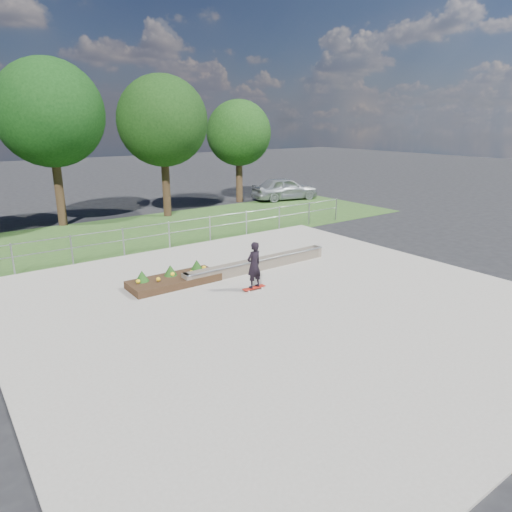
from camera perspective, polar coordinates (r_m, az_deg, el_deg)
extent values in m
plane|color=black|center=(13.82, 3.01, -5.96)|extent=(120.00, 120.00, 0.00)
cube|color=#2B4D1E|center=(23.00, -14.49, 2.79)|extent=(30.00, 8.00, 0.02)
cube|color=gray|center=(13.80, 3.01, -5.85)|extent=(15.00, 15.00, 0.06)
cylinder|color=gray|center=(18.12, -28.13, -0.42)|extent=(0.06, 0.06, 1.20)
cylinder|color=gray|center=(18.46, -22.04, 0.63)|extent=(0.06, 0.06, 1.20)
cylinder|color=gray|center=(19.00, -16.23, 1.63)|extent=(0.06, 0.06, 1.20)
cylinder|color=#999CA1|center=(19.73, -10.79, 2.55)|extent=(0.06, 0.06, 1.20)
cylinder|color=gray|center=(20.63, -5.78, 3.37)|extent=(0.06, 0.06, 1.20)
cylinder|color=#94979C|center=(21.68, -1.21, 4.10)|extent=(0.06, 0.06, 1.20)
cylinder|color=gray|center=(22.85, 2.93, 4.73)|extent=(0.06, 0.06, 1.20)
cylinder|color=gray|center=(24.13, 6.64, 5.28)|extent=(0.06, 0.06, 1.20)
cylinder|color=gray|center=(25.51, 9.98, 5.76)|extent=(0.06, 0.06, 1.20)
cylinder|color=gray|center=(19.61, -10.88, 4.10)|extent=(20.00, 0.04, 0.04)
cylinder|color=gray|center=(19.71, -10.81, 2.83)|extent=(20.00, 0.04, 0.04)
cylinder|color=#322114|center=(25.75, -23.35, 7.21)|extent=(0.44, 0.44, 3.38)
sphere|color=black|center=(25.50, -24.39, 15.95)|extent=(5.25, 5.25, 5.25)
cylinder|color=#301F13|center=(26.58, -11.15, 8.26)|extent=(0.44, 0.44, 3.15)
sphere|color=black|center=(26.32, -11.61, 16.20)|extent=(4.90, 4.90, 4.90)
cylinder|color=#372416|center=(30.84, -2.10, 9.26)|extent=(0.44, 0.44, 2.70)
sphere|color=black|center=(30.60, -2.17, 15.12)|extent=(4.20, 4.20, 4.20)
cube|color=brown|center=(16.62, 0.24, -1.03)|extent=(6.00, 0.40, 0.40)
cylinder|color=gray|center=(16.40, 0.65, -0.54)|extent=(6.00, 0.06, 0.06)
cube|color=brown|center=(15.17, -8.64, -2.98)|extent=(0.15, 0.42, 0.40)
cube|color=#65594A|center=(18.41, 7.54, 0.59)|extent=(0.15, 0.42, 0.40)
cube|color=black|center=(15.39, -10.19, -3.07)|extent=(3.00, 1.20, 0.25)
sphere|color=yellow|center=(14.96, -14.53, -3.09)|extent=(0.14, 0.14, 0.14)
sphere|color=gold|center=(15.00, -12.12, -2.87)|extent=(0.14, 0.14, 0.14)
sphere|color=yellow|center=(15.40, -10.39, -2.25)|extent=(0.14, 0.14, 0.14)
sphere|color=yellow|center=(15.49, -8.07, -2.03)|extent=(0.14, 0.14, 0.14)
sphere|color=yellow|center=(15.92, -6.52, -1.45)|extent=(0.14, 0.14, 0.14)
cone|color=#174212|center=(15.13, -14.06, -2.43)|extent=(0.44, 0.44, 0.36)
cone|color=#184012|center=(15.50, -10.66, -1.75)|extent=(0.44, 0.44, 0.36)
cone|color=#163F12|center=(15.93, -7.42, -1.10)|extent=(0.44, 0.44, 0.36)
cylinder|color=white|center=(14.50, -0.87, -4.45)|extent=(0.05, 0.03, 0.05)
cylinder|color=silver|center=(14.64, -1.28, -4.24)|extent=(0.05, 0.03, 0.05)
cylinder|color=white|center=(14.79, 0.78, -4.02)|extent=(0.05, 0.03, 0.05)
cylinder|color=white|center=(14.93, 0.36, -3.83)|extent=(0.05, 0.03, 0.05)
cylinder|color=#9D9DA2|center=(14.56, -1.08, -4.25)|extent=(0.02, 0.18, 0.02)
cylinder|color=#9E9EA3|center=(14.85, 0.57, -3.83)|extent=(0.02, 0.18, 0.02)
cube|color=#AB2015|center=(14.70, -0.25, -3.97)|extent=(0.80, 0.21, 0.02)
imported|color=black|center=(14.45, -0.25, -1.13)|extent=(0.59, 0.43, 1.51)
imported|color=#A1A7AB|center=(31.78, 3.62, 8.42)|extent=(4.85, 2.68, 1.56)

